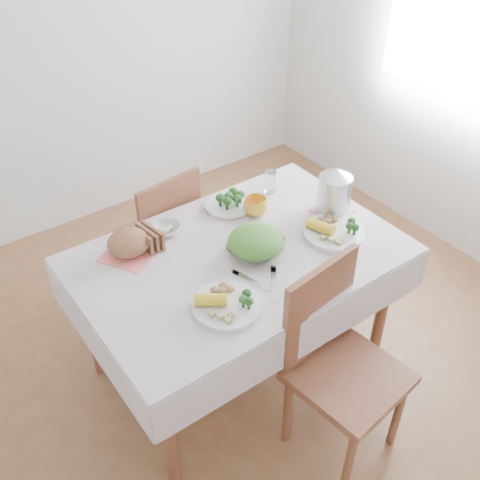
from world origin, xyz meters
TOP-DOWN VIEW (x-y plane):
  - floor at (0.00, 0.00)m, footprint 3.60×3.60m
  - back_wall at (0.00, 1.80)m, footprint 3.60×0.00m
  - window at (1.78, 0.20)m, footprint 1.00×1.20m
  - dining_table at (0.00, 0.00)m, footprint 1.40×0.90m
  - tablecloth at (0.00, 0.00)m, footprint 1.50×1.00m
  - chair_near at (0.10, -0.67)m, footprint 0.49×0.49m
  - chair_far at (-0.08, 0.73)m, footprint 0.45×0.45m
  - salad_bowl at (0.07, -0.04)m, footprint 0.33×0.33m
  - dinner_plate_left at (-0.25, -0.26)m, footprint 0.41×0.41m
  - dinner_plate_right at (0.46, -0.15)m, footprint 0.31×0.31m
  - broccoli_plate at (0.18, 0.34)m, footprint 0.33×0.33m
  - napkin at (-0.41, 0.30)m, footprint 0.31×0.31m
  - bread_loaf at (-0.41, 0.30)m, footprint 0.24×0.24m
  - fruit_bowl at (-0.19, 0.34)m, footprint 0.16×0.16m
  - yellow_mug at (0.26, 0.21)m, footprint 0.14×0.14m
  - glass_tumbler at (0.45, 0.34)m, footprint 0.07×0.07m
  - pink_tray at (0.59, -0.00)m, footprint 0.19×0.19m
  - electric_kettle at (0.59, -0.00)m, footprint 0.18×0.18m
  - fork_left at (-0.07, -0.19)m, footprint 0.08×0.20m
  - fork_right at (-0.00, -0.26)m, footprint 0.15×0.19m

SIDE VIEW (x-z plane):
  - floor at x=0.00m, z-range 0.00..0.00m
  - dining_table at x=0.00m, z-range 0.00..0.75m
  - chair_near at x=0.10m, z-range -0.02..0.95m
  - chair_far at x=-0.08m, z-range 0.01..0.92m
  - tablecloth at x=0.00m, z-range 0.75..0.76m
  - napkin at x=-0.41m, z-range 0.76..0.77m
  - fork_left at x=-0.07m, z-range 0.76..0.77m
  - fork_right at x=0.00m, z-range 0.76..0.77m
  - pink_tray at x=0.59m, z-range 0.76..0.78m
  - broccoli_plate at x=0.18m, z-range 0.76..0.78m
  - dinner_plate_left at x=-0.25m, z-range 0.76..0.79m
  - dinner_plate_right at x=0.46m, z-range 0.76..0.79m
  - fruit_bowl at x=-0.19m, z-range 0.76..0.81m
  - salad_bowl at x=0.07m, z-range 0.76..0.82m
  - yellow_mug at x=0.26m, z-range 0.76..0.86m
  - bread_loaf at x=-0.41m, z-range 0.76..0.88m
  - glass_tumbler at x=0.45m, z-range 0.77..0.89m
  - electric_kettle at x=0.59m, z-range 0.76..1.00m
  - back_wall at x=0.00m, z-range -0.45..3.15m
  - window at x=1.78m, z-range 1.49..1.51m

